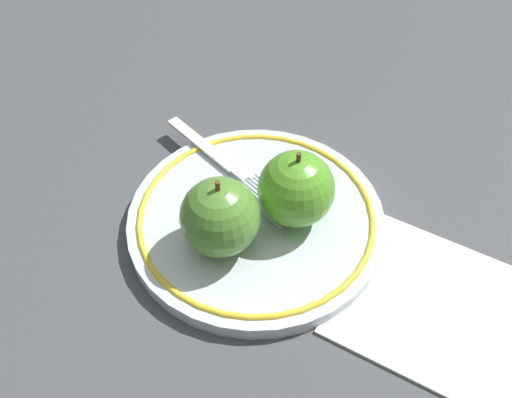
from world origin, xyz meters
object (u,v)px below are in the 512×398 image
(plate, at_px, (256,219))
(apple_red_whole, at_px, (296,189))
(fork, at_px, (224,162))
(apple_second_whole, at_px, (220,217))
(napkin_folded, at_px, (437,306))

(plate, height_order, apple_red_whole, apple_red_whole)
(fork, bearing_deg, apple_second_whole, -41.41)
(plate, xyz_separation_m, apple_second_whole, (-0.05, 0.00, 0.04))
(apple_red_whole, xyz_separation_m, napkin_folded, (-0.00, -0.15, -0.05))
(apple_second_whole, xyz_separation_m, napkin_folded, (0.07, -0.18, -0.05))
(plate, relative_size, fork, 1.29)
(plate, xyz_separation_m, fork, (0.03, 0.07, 0.01))
(fork, distance_m, napkin_folded, 0.24)
(apple_second_whole, relative_size, napkin_folded, 0.49)
(apple_second_whole, relative_size, fork, 0.42)
(plate, relative_size, apple_second_whole, 3.09)
(apple_second_whole, height_order, fork, apple_second_whole)
(plate, bearing_deg, apple_second_whole, 174.49)
(apple_second_whole, bearing_deg, fork, 37.65)
(fork, bearing_deg, napkin_folded, 7.59)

